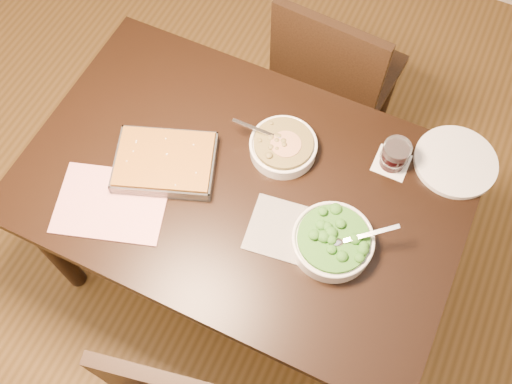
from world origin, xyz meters
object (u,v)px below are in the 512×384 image
(table, at_px, (243,196))
(stew_bowl, at_px, (283,146))
(broccoli_bowl, at_px, (333,241))
(baking_dish, at_px, (165,163))
(wine_tumbler, at_px, (395,155))
(chair_far, at_px, (333,77))
(dinner_plate, at_px, (456,162))

(table, relative_size, stew_bowl, 5.73)
(broccoli_bowl, bearing_deg, baking_dish, 177.58)
(broccoli_bowl, bearing_deg, wine_tumbler, 78.68)
(table, distance_m, wine_tumbler, 0.51)
(chair_far, bearing_deg, baking_dish, 71.66)
(baking_dish, relative_size, chair_far, 0.40)
(table, relative_size, broccoli_bowl, 5.50)
(broccoli_bowl, distance_m, baking_dish, 0.58)
(dinner_plate, bearing_deg, stew_bowl, -159.36)
(broccoli_bowl, xyz_separation_m, wine_tumbler, (0.07, 0.35, 0.02))
(broccoli_bowl, relative_size, wine_tumbler, 2.58)
(dinner_plate, xyz_separation_m, chair_far, (-0.53, 0.33, -0.24))
(chair_far, bearing_deg, table, 89.02)
(table, distance_m, stew_bowl, 0.22)
(stew_bowl, xyz_separation_m, broccoli_bowl, (0.27, -0.24, 0.00))
(table, xyz_separation_m, chair_far, (0.06, 0.69, -0.13))
(dinner_plate, distance_m, chair_far, 0.67)
(baking_dish, bearing_deg, stew_bowl, 13.77)
(stew_bowl, relative_size, broccoli_bowl, 0.96)
(table, distance_m, dinner_plate, 0.70)
(broccoli_bowl, xyz_separation_m, dinner_plate, (0.26, 0.44, -0.02))
(dinner_plate, relative_size, chair_far, 0.29)
(wine_tumbler, height_order, chair_far, chair_far)
(broccoli_bowl, height_order, chair_far, chair_far)
(broccoli_bowl, bearing_deg, stew_bowl, 138.16)
(table, xyz_separation_m, wine_tumbler, (0.41, 0.27, 0.15))
(stew_bowl, distance_m, broccoli_bowl, 0.36)
(table, xyz_separation_m, stew_bowl, (0.07, 0.16, 0.13))
(dinner_plate, bearing_deg, wine_tumbler, -154.62)
(dinner_plate, bearing_deg, table, -148.67)
(stew_bowl, relative_size, chair_far, 0.26)
(wine_tumbler, relative_size, dinner_plate, 0.37)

